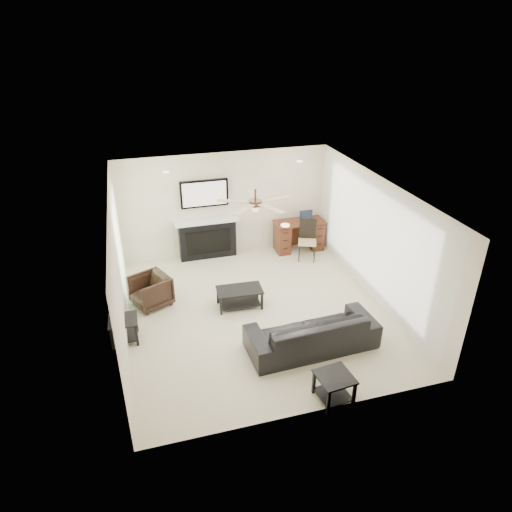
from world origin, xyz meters
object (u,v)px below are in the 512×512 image
object	(u,v)px
sofa	(312,332)
coffee_table	(240,298)
desk	(299,235)
armchair	(151,291)
fireplace_unit	(207,220)

from	to	relation	value
sofa	coffee_table	xyz separation A→B (m)	(-0.90, 1.60, -0.13)
sofa	coffee_table	size ratio (longest dim) A/B	2.53
coffee_table	desk	size ratio (longest dim) A/B	0.74
armchair	fireplace_unit	xyz separation A→B (m)	(1.49, 1.77, 0.63)
desk	coffee_table	bearing A→B (deg)	-134.36
coffee_table	desk	bearing A→B (deg)	48.70
sofa	coffee_table	distance (m)	1.84
armchair	desk	size ratio (longest dim) A/B	0.58
sofa	armchair	distance (m)	3.37
coffee_table	desk	distance (m)	2.93
sofa	armchair	xyz separation A→B (m)	(-2.60, 2.15, -0.01)
sofa	armchair	size ratio (longest dim) A/B	3.21
sofa	desk	distance (m)	3.87
sofa	armchair	world-z (taller)	sofa
sofa	fireplace_unit	size ratio (longest dim) A/B	1.19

